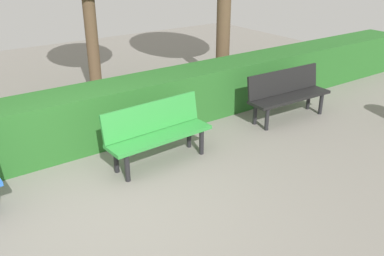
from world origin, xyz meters
TOP-DOWN VIEW (x-y plane):
  - ground_plane at (0.00, 0.00)m, footprint 18.30×18.30m
  - bench_black at (-3.87, -0.77)m, footprint 1.64×0.51m
  - bench_green at (-1.15, -0.69)m, footprint 1.58×0.53m
  - hedge_row at (-1.23, -1.79)m, footprint 14.30×0.78m

SIDE VIEW (x-z plane):
  - ground_plane at x=0.00m, z-range 0.00..0.00m
  - hedge_row at x=-1.23m, z-range 0.00..0.88m
  - bench_green at x=-1.15m, z-range 0.05..0.91m
  - bench_black at x=-3.87m, z-range 0.05..0.91m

